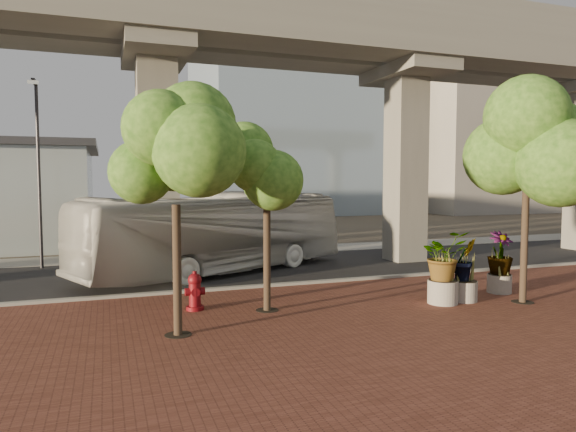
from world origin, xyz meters
name	(u,v)px	position (x,y,z in m)	size (l,w,h in m)	color
ground	(308,275)	(0.00, 0.00, 0.00)	(160.00, 160.00, 0.00)	#3D362C
brick_plaza	(414,323)	(0.00, -8.00, 0.03)	(70.00, 13.00, 0.06)	brown
asphalt_road	(292,267)	(0.00, 2.00, 0.02)	(90.00, 8.00, 0.04)	black
curb_strip	(327,282)	(0.00, -2.00, 0.08)	(70.00, 0.25, 0.16)	#98968E
far_sidewalk	(259,251)	(0.00, 7.50, 0.03)	(90.00, 3.00, 0.06)	#98968E
transit_viaduct	(292,109)	(0.00, 2.00, 7.29)	(72.00, 5.60, 12.40)	gray
midrise_block	(474,120)	(38.00, 36.00, 12.00)	(18.00, 16.00, 24.00)	#AAA399
transit_bus	(217,233)	(-3.57, 1.64, 1.74)	(2.94, 12.51, 3.49)	silver
fire_hydrant	(195,291)	(-5.57, -4.52, 0.64)	(0.60, 0.54, 1.20)	maroon
planter_front	(443,259)	(2.13, -6.38, 1.50)	(2.15, 2.15, 2.37)	#AFA89E
planter_right	(500,256)	(5.00, -5.72, 1.38)	(2.04, 2.04, 2.17)	#9F998F
planter_left	(465,263)	(3.00, -6.33, 1.33)	(1.90, 1.90, 2.10)	gray
street_tree_far_west	(175,160)	(-6.40, -6.95, 4.55)	(3.90, 3.90, 6.29)	#483729
street_tree_near_west	(267,165)	(-3.49, -5.32, 4.48)	(3.03, 3.03, 5.83)	#483729
street_tree_near_east	(528,146)	(4.68, -7.13, 5.13)	(4.04, 4.04, 6.93)	#483729
streetlamp_west	(38,161)	(-10.89, 5.39, 4.88)	(0.41, 1.21, 8.36)	#2E2D32
streetlamp_east	(412,162)	(9.08, 6.16, 5.09)	(0.43, 1.26, 8.72)	#28292D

